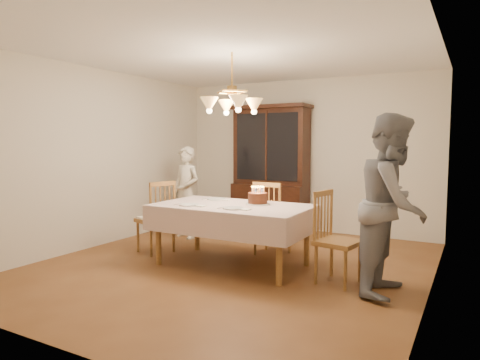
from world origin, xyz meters
The scene contains 14 objects.
ground centered at (0.00, 0.00, 0.00)m, with size 5.00×5.00×0.00m, color brown.
room_shell centered at (0.00, 0.00, 1.58)m, with size 5.00×5.00×5.00m.
dining_table centered at (0.00, 0.00, 0.68)m, with size 1.90×1.10×0.76m.
china_hutch centered at (-0.53, 2.25, 1.04)m, with size 1.38×0.54×2.16m.
chair_far_side centered at (0.21, 0.72, 0.44)m, with size 0.45×0.43×1.00m.
chair_left_end centered at (-1.25, 0.04, 0.45)m, with size 0.53×0.55×1.00m.
chair_right_end centered at (1.33, -0.03, 0.44)m, with size 0.49×0.51×1.00m.
elderly_woman centered at (-1.42, 1.00, 0.73)m, with size 0.53×0.35×1.46m, color beige.
adult_in_grey centered at (1.90, -0.07, 0.91)m, with size 0.88×0.69×1.81m, color slate.
birthday_cake centered at (0.26, 0.18, 0.83)m, with size 0.30×0.30×0.23m.
place_setting_near_left centered at (-0.42, -0.30, 0.77)m, with size 0.40×0.25×0.02m.
place_setting_near_right centered at (0.18, -0.27, 0.77)m, with size 0.39×0.24×0.02m.
place_setting_far_left centered at (-0.42, 0.32, 0.77)m, with size 0.40×0.25×0.02m.
chandelier centered at (0.00, 0.00, 1.98)m, with size 0.62×0.62×0.73m.
Camera 1 is at (2.61, -4.51, 1.52)m, focal length 32.00 mm.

